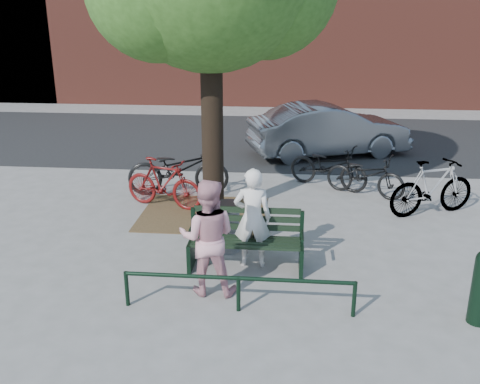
# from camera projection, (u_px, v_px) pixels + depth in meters

# --- Properties ---
(ground) EXTENTS (90.00, 90.00, 0.00)m
(ground) POSITION_uv_depth(u_px,v_px,m) (246.00, 269.00, 8.22)
(ground) COLOR gray
(ground) RESTS_ON ground
(dirt_pit) EXTENTS (2.40, 2.00, 0.02)m
(dirt_pit) POSITION_uv_depth(u_px,v_px,m) (204.00, 214.00, 10.37)
(dirt_pit) COLOR brown
(dirt_pit) RESTS_ON ground
(road) EXTENTS (40.00, 7.00, 0.01)m
(road) POSITION_uv_depth(u_px,v_px,m) (268.00, 139.00, 16.21)
(road) COLOR black
(road) RESTS_ON ground
(park_bench) EXTENTS (1.74, 0.54, 0.97)m
(park_bench) POSITION_uv_depth(u_px,v_px,m) (246.00, 238.00, 8.14)
(park_bench) COLOR black
(park_bench) RESTS_ON ground
(guard_railing) EXTENTS (3.06, 0.06, 0.51)m
(guard_railing) POSITION_uv_depth(u_px,v_px,m) (238.00, 283.00, 6.96)
(guard_railing) COLOR black
(guard_railing) RESTS_ON ground
(person_left) EXTENTS (0.57, 0.38, 1.57)m
(person_left) POSITION_uv_depth(u_px,v_px,m) (253.00, 218.00, 8.10)
(person_left) COLOR silver
(person_left) RESTS_ON ground
(person_right) EXTENTS (0.81, 0.63, 1.66)m
(person_right) POSITION_uv_depth(u_px,v_px,m) (208.00, 237.00, 7.31)
(person_right) COLOR #CB8B95
(person_right) RESTS_ON ground
(litter_bin) EXTENTS (0.41, 0.41, 0.83)m
(litter_bin) POSITION_uv_depth(u_px,v_px,m) (228.00, 227.00, 8.71)
(litter_bin) COLOR gray
(litter_bin) RESTS_ON ground
(bicycle_a) EXTENTS (2.22, 1.05, 1.12)m
(bicycle_a) POSITION_uv_depth(u_px,v_px,m) (178.00, 169.00, 11.30)
(bicycle_a) COLOR black
(bicycle_a) RESTS_ON ground
(bicycle_b) EXTENTS (1.74, 0.96, 1.01)m
(bicycle_b) POSITION_uv_depth(u_px,v_px,m) (164.00, 183.00, 10.59)
(bicycle_b) COLOR #500C0B
(bicycle_b) RESTS_ON ground
(bicycle_c) EXTENTS (1.93, 1.46, 0.97)m
(bicycle_c) POSITION_uv_depth(u_px,v_px,m) (328.00, 166.00, 11.78)
(bicycle_c) COLOR black
(bicycle_c) RESTS_ON ground
(bicycle_d) EXTENTS (1.89, 1.18, 1.10)m
(bicycle_d) POSITION_uv_depth(u_px,v_px,m) (432.00, 187.00, 10.20)
(bicycle_d) COLOR gray
(bicycle_d) RESTS_ON ground
(bicycle_e) EXTENTS (1.80, 1.31, 0.90)m
(bicycle_e) POSITION_uv_depth(u_px,v_px,m) (365.00, 175.00, 11.29)
(bicycle_e) COLOR black
(bicycle_e) RESTS_ON ground
(parked_car) EXTENTS (4.48, 2.77, 1.39)m
(parked_car) POSITION_uv_depth(u_px,v_px,m) (329.00, 130.00, 14.26)
(parked_car) COLOR slate
(parked_car) RESTS_ON ground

